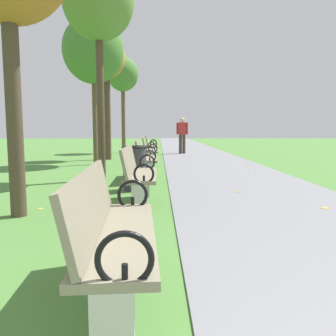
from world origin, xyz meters
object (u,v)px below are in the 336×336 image
object	(u,v)px
park_bench_2	(113,232)
pedestrian_walking	(182,133)
tree_5	(123,76)
park_bench_4	(145,158)
tree_2	(98,2)
trash_bin	(135,168)
park_bench_5	(149,151)
tree_4	(107,61)
park_bench_6	(151,146)
tree_3	(93,50)
park_bench_3	(138,174)

from	to	relation	value
park_bench_2	pedestrian_walking	size ratio (longest dim) A/B	1.00
tree_5	pedestrian_walking	xyz separation A→B (m)	(2.72, -0.76, -2.66)
tree_5	pedestrian_walking	distance (m)	3.88
park_bench_4	tree_2	xyz separation A→B (m)	(-0.98, -0.09, 3.37)
pedestrian_walking	trash_bin	world-z (taller)	pedestrian_walking
tree_5	pedestrian_walking	bearing A→B (deg)	-15.50
park_bench_2	trash_bin	bearing A→B (deg)	91.97
tree_5	tree_2	bearing A→B (deg)	-87.61
park_bench_5	trash_bin	distance (m)	4.13
park_bench_4	tree_5	bearing A→B (deg)	98.84
park_bench_4	tree_4	bearing A→B (deg)	107.13
tree_2	trash_bin	distance (m)	3.77
park_bench_6	park_bench_4	bearing A→B (deg)	-90.00
park_bench_4	pedestrian_walking	world-z (taller)	pedestrian_walking
tree_2	park_bench_5	bearing A→B (deg)	70.92
park_bench_5	pedestrian_walking	bearing A→B (deg)	74.87
tree_5	tree_3	bearing A→B (deg)	-94.03
pedestrian_walking	trash_bin	distance (m)	9.39
park_bench_6	tree_3	xyz separation A→B (m)	(-1.72, -2.30, 3.09)
park_bench_6	tree_4	world-z (taller)	tree_4
park_bench_2	tree_5	size ratio (longest dim) A/B	0.36
park_bench_3	park_bench_4	distance (m)	2.77
park_bench_2	tree_3	size ratio (longest dim) A/B	0.35
park_bench_3	tree_4	world-z (taller)	tree_4
park_bench_5	park_bench_6	size ratio (longest dim) A/B	1.01
park_bench_2	park_bench_3	xyz separation A→B (m)	(-0.00, 2.91, 0.00)
park_bench_4	tree_4	size ratio (longest dim) A/B	0.36
park_bench_5	tree_3	bearing A→B (deg)	162.63
park_bench_2	tree_3	distance (m)	9.63
park_bench_2	park_bench_3	size ratio (longest dim) A/B	1.01
tree_2	trash_bin	size ratio (longest dim) A/B	5.66
park_bench_3	park_bench_2	bearing A→B (deg)	-90.00
park_bench_6	tree_5	distance (m)	4.55
park_bench_3	pedestrian_walking	distance (m)	10.73
tree_3	tree_5	world-z (taller)	tree_3
park_bench_4	park_bench_2	bearing A→B (deg)	-90.00
park_bench_2	park_bench_5	distance (m)	8.42
park_bench_3	trash_bin	xyz separation A→B (m)	(-0.15, 1.38, -0.06)
tree_4	pedestrian_walking	size ratio (longest dim) A/B	2.75
pedestrian_walking	park_bench_5	bearing A→B (deg)	-105.13
tree_4	park_bench_6	bearing A→B (deg)	17.06
tree_4	tree_3	bearing A→B (deg)	-94.62
tree_2	tree_3	bearing A→B (deg)	102.42
tree_4	trash_bin	world-z (taller)	tree_4
park_bench_5	tree_4	distance (m)	4.20
park_bench_6	pedestrian_walking	distance (m)	2.71
park_bench_3	trash_bin	distance (m)	1.39
park_bench_3	tree_4	size ratio (longest dim) A/B	0.36
park_bench_2	park_bench_3	world-z (taller)	same
park_bench_3	tree_5	size ratio (longest dim) A/B	0.36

